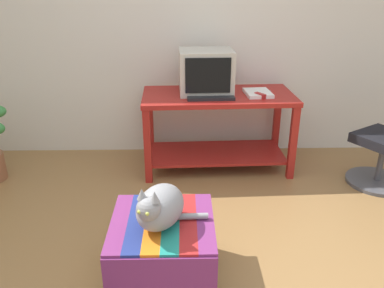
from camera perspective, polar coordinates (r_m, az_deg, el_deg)
The scene contains 9 objects.
back_wall at distance 3.81m, azimuth -1.10°, elevation 17.74°, with size 8.00×0.10×2.60m, color silver.
desk at distance 3.56m, azimuth 3.76°, elevation 3.79°, with size 1.36×0.68×0.71m.
tv_monitor at distance 3.49m, azimuth 2.04°, elevation 10.43°, with size 0.48×0.41×0.38m.
keyboard at distance 3.34m, azimuth 2.73°, elevation 6.81°, with size 0.40×0.15×0.02m, color black.
book at distance 3.50m, azimuth 9.58°, elevation 7.33°, with size 0.22×0.27×0.03m, color white.
ottoman_with_blanket at distance 2.37m, azimuth -4.22°, elevation -15.07°, with size 0.59×0.60×0.39m.
cat at distance 2.15m, azimuth -4.77°, elevation -9.14°, with size 0.44×0.41×0.29m.
stapler at distance 3.41m, azimuth 9.91°, elevation 6.96°, with size 0.04×0.11×0.04m, color #A31E1E.
pen at distance 3.59m, azimuth 10.73°, elevation 7.45°, with size 0.01×0.01×0.14m, color #B7B7BC.
Camera 1 is at (-0.01, -1.74, 1.66)m, focal length 36.60 mm.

